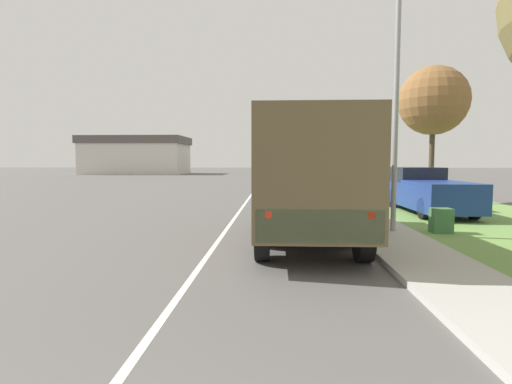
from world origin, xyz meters
The scene contains 13 objects.
ground_plane centered at (0.00, 40.00, 0.00)m, with size 180.00×180.00×0.00m, color #565451.
lane_centre_stripe centered at (0.00, 40.00, 0.00)m, with size 0.12×120.00×0.00m.
sidewalk_right centered at (4.50, 40.00, 0.06)m, with size 1.80×120.00×0.12m.
grass_strip_right centered at (8.90, 40.00, 0.01)m, with size 7.00×120.00×0.02m.
military_truck centered at (2.24, 9.96, 1.72)m, with size 2.36×7.11×3.09m.
car_nearest_ahead centered at (1.79, 22.45, 0.76)m, with size 1.93×4.02×1.71m.
car_second_ahead centered at (1.98, 37.76, 0.72)m, with size 1.72×4.33×1.61m.
car_third_ahead centered at (1.75, 51.91, 0.71)m, with size 1.75×4.07×1.59m.
pickup_truck centered at (7.55, 15.95, 0.87)m, with size 1.96×5.58×1.78m.
lamp_post centered at (4.55, 10.85, 4.47)m, with size 1.69×0.24×7.34m.
tree_mid_right centered at (9.14, 19.71, 4.98)m, with size 3.32×3.32×6.64m.
utility_box centered at (6.20, 11.18, 0.37)m, with size 0.55×0.45×0.70m.
building_distant centered at (-21.37, 64.59, 3.07)m, with size 16.39×10.00×6.07m.
Camera 1 is at (1.47, -0.33, 2.05)m, focal length 28.00 mm.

